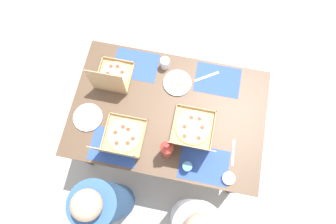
% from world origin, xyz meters
% --- Properties ---
extents(ground_plane, '(6.00, 6.00, 0.00)m').
position_xyz_m(ground_plane, '(0.00, 0.00, 0.00)').
color(ground_plane, beige).
extents(dining_table, '(1.50, 0.98, 0.76)m').
position_xyz_m(dining_table, '(0.00, 0.00, 0.65)').
color(dining_table, '#3F3328').
rests_on(dining_table, ground_plane).
extents(placemat_near_left, '(0.36, 0.26, 0.00)m').
position_xyz_m(placemat_near_left, '(-0.34, -0.34, 0.76)').
color(placemat_near_left, '#2D4C9E').
rests_on(placemat_near_left, dining_table).
extents(placemat_near_right, '(0.36, 0.26, 0.00)m').
position_xyz_m(placemat_near_right, '(0.34, -0.34, 0.76)').
color(placemat_near_right, '#2D4C9E').
rests_on(placemat_near_right, dining_table).
extents(placemat_far_left, '(0.36, 0.26, 0.00)m').
position_xyz_m(placemat_far_left, '(-0.34, 0.34, 0.76)').
color(placemat_far_left, '#2D4C9E').
rests_on(placemat_far_left, dining_table).
extents(placemat_far_right, '(0.36, 0.26, 0.00)m').
position_xyz_m(placemat_far_right, '(0.34, 0.34, 0.76)').
color(placemat_far_right, '#2D4C9E').
rests_on(placemat_far_right, dining_table).
extents(pizza_box_center, '(0.30, 0.32, 0.33)m').
position_xyz_m(pizza_box_center, '(0.28, 0.28, 0.81)').
color(pizza_box_center, tan).
rests_on(pizza_box_center, dining_table).
extents(pizza_box_corner_left, '(0.31, 0.36, 0.34)m').
position_xyz_m(pizza_box_corner_left, '(-0.21, 0.13, 0.81)').
color(pizza_box_corner_left, tan).
rests_on(pizza_box_corner_left, dining_table).
extents(pizza_box_edge_far, '(0.27, 0.27, 0.31)m').
position_xyz_m(pizza_box_edge_far, '(0.48, -0.19, 0.81)').
color(pizza_box_edge_far, tan).
rests_on(pizza_box_edge_far, dining_table).
extents(plate_far_left, '(0.22, 0.22, 0.03)m').
position_xyz_m(plate_far_left, '(-0.03, -0.25, 0.77)').
color(plate_far_left, white).
rests_on(plate_far_left, dining_table).
extents(plate_near_left, '(0.22, 0.22, 0.02)m').
position_xyz_m(plate_near_left, '(0.59, 0.17, 0.77)').
color(plate_near_left, white).
rests_on(plate_near_left, dining_table).
extents(soda_bottle, '(0.09, 0.09, 0.32)m').
position_xyz_m(soda_bottle, '(-0.05, 0.31, 0.89)').
color(soda_bottle, '#B2382D').
rests_on(soda_bottle, dining_table).
extents(cup_clear_left, '(0.07, 0.07, 0.09)m').
position_xyz_m(cup_clear_left, '(-0.22, 0.39, 0.81)').
color(cup_clear_left, teal).
rests_on(cup_clear_left, dining_table).
extents(cup_red, '(0.07, 0.07, 0.10)m').
position_xyz_m(cup_red, '(0.10, -0.38, 0.81)').
color(cup_red, silver).
rests_on(cup_red, dining_table).
extents(condiment_bowl, '(0.09, 0.09, 0.04)m').
position_xyz_m(condiment_bowl, '(-0.52, 0.40, 0.78)').
color(condiment_bowl, white).
rests_on(condiment_bowl, dining_table).
extents(fork_by_near_right, '(0.03, 0.19, 0.00)m').
position_xyz_m(fork_by_near_right, '(-0.53, 0.21, 0.76)').
color(fork_by_near_right, '#B7B7BC').
rests_on(fork_by_near_right, dining_table).
extents(knife_by_far_right, '(0.19, 0.13, 0.00)m').
position_xyz_m(knife_by_far_right, '(-0.25, -0.35, 0.76)').
color(knife_by_far_right, '#B7B7BC').
rests_on(knife_by_far_right, dining_table).
extents(diner_left_seat, '(0.32, 0.32, 1.20)m').
position_xyz_m(diner_left_seat, '(-0.34, 0.75, 0.54)').
color(diner_left_seat, white).
rests_on(diner_left_seat, ground_plane).
extents(diner_right_seat, '(0.32, 0.32, 1.18)m').
position_xyz_m(diner_right_seat, '(0.34, 0.75, 0.53)').
color(diner_right_seat, '#33598C').
rests_on(diner_right_seat, ground_plane).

